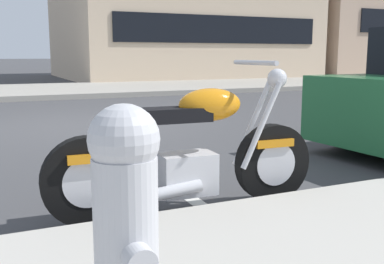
% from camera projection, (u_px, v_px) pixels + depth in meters
% --- Properties ---
extents(ground_plane, '(260.00, 260.00, 0.00)m').
position_uv_depth(ground_plane, '(85.00, 126.00, 7.43)').
color(ground_plane, '#3D3D3F').
extents(sidewalk_far_curb, '(120.00, 5.00, 0.14)m').
position_uv_depth(sidewalk_far_curb, '(344.00, 81.00, 18.71)').
color(sidewalk_far_curb, gray).
rests_on(sidewalk_far_curb, ground).
extents(parking_stall_stripe, '(0.12, 2.20, 0.01)m').
position_uv_depth(parking_stall_stripe, '(183.00, 193.00, 3.82)').
color(parking_stall_stripe, silver).
rests_on(parking_stall_stripe, ground).
extents(parked_motorcycle, '(2.05, 0.62, 1.10)m').
position_uv_depth(parked_motorcycle, '(190.00, 156.00, 3.33)').
color(parked_motorcycle, black).
rests_on(parked_motorcycle, ground).
extents(fire_hydrant, '(0.24, 0.36, 0.85)m').
position_uv_depth(fire_hydrant, '(126.00, 221.00, 1.55)').
color(fire_hydrant, '#B7B7BC').
rests_on(fire_hydrant, sidewalk_near_curb).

